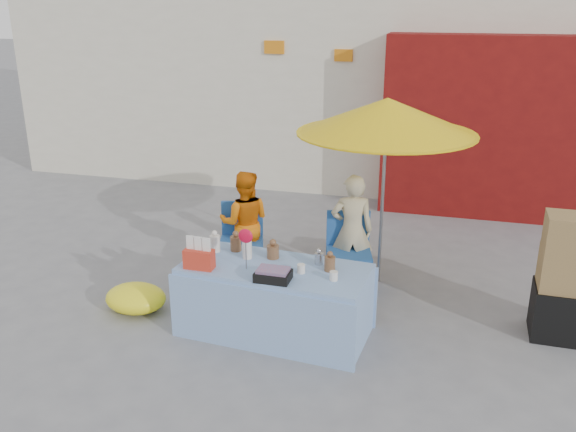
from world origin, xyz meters
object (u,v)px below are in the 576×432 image
(vendor_orange, at_px, (245,223))
(vendor_beige, at_px, (352,231))
(chair_left, at_px, (241,256))
(box_stack, at_px, (567,283))
(market_table, at_px, (274,299))
(umbrella, at_px, (387,117))
(chair_right, at_px, (348,268))

(vendor_orange, bearing_deg, vendor_beige, 165.93)
(chair_left, xyz_separation_m, box_stack, (3.38, -0.47, 0.31))
(chair_left, distance_m, vendor_beige, 1.32)
(market_table, relative_size, umbrella, 0.89)
(chair_right, xyz_separation_m, vendor_beige, (0.00, 0.13, 0.39))
(vendor_beige, bearing_deg, chair_left, -7.94)
(vendor_orange, xyz_separation_m, vendor_beige, (1.25, 0.00, 0.03))
(vendor_orange, bearing_deg, market_table, 106.12)
(chair_right, xyz_separation_m, umbrella, (0.30, 0.28, 1.64))
(box_stack, bearing_deg, vendor_beige, 164.05)
(vendor_orange, relative_size, umbrella, 0.59)
(umbrella, bearing_deg, vendor_orange, -174.47)
(chair_right, xyz_separation_m, box_stack, (2.13, -0.47, 0.31))
(market_table, bearing_deg, vendor_beige, 72.16)
(market_table, bearing_deg, umbrella, 64.42)
(vendor_beige, xyz_separation_m, box_stack, (2.13, -0.61, -0.08))
(umbrella, bearing_deg, box_stack, -22.53)
(vendor_orange, xyz_separation_m, umbrella, (1.55, 0.15, 1.28))
(vendor_beige, xyz_separation_m, umbrella, (0.30, 0.15, 1.25))
(vendor_beige, bearing_deg, chair_right, 74.29)
(chair_left, relative_size, vendor_orange, 0.69)
(market_table, distance_m, chair_right, 1.23)
(chair_left, bearing_deg, chair_right, -14.07)
(chair_right, bearing_deg, vendor_beige, 74.29)
(market_table, bearing_deg, vendor_orange, 125.09)
(chair_left, relative_size, umbrella, 0.41)
(vendor_beige, bearing_deg, umbrella, -167.51)
(market_table, relative_size, vendor_beige, 1.45)
(chair_right, bearing_deg, market_table, -129.08)
(box_stack, bearing_deg, vendor_orange, 169.80)
(vendor_orange, bearing_deg, chair_right, 159.76)
(box_stack, bearing_deg, chair_right, 167.48)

